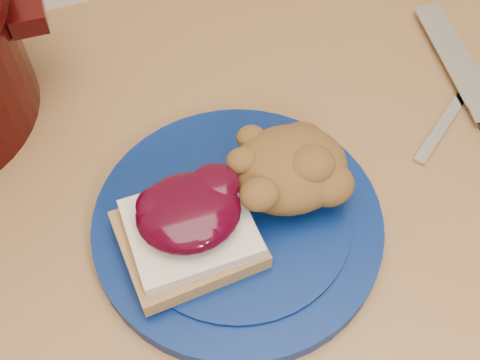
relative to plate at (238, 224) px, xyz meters
name	(u,v)px	position (x,y,z in m)	size (l,w,h in m)	color
base_cabinet	(232,324)	(0.02, 0.09, -0.48)	(4.00, 0.60, 0.86)	beige
plate	(238,224)	(0.00, 0.00, 0.00)	(0.28, 0.28, 0.02)	#05194F
sandwich	(189,227)	(-0.05, -0.01, 0.04)	(0.12, 0.11, 0.06)	olive
stuffing_mound	(289,169)	(0.06, 0.02, 0.04)	(0.11, 0.10, 0.06)	brown
butter_knife	(450,113)	(0.27, 0.05, -0.01)	(0.16, 0.01, 0.00)	silver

